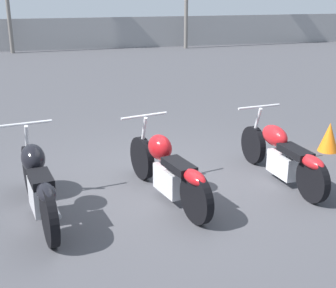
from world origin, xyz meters
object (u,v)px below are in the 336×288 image
Objects in this scene: motorcycle_slot_1 at (168,170)px; motorcycle_slot_2 at (283,155)px; traffic_cone_near at (329,137)px; motorcycle_slot_0 at (38,184)px.

motorcycle_slot_1 is 1.00× the size of motorcycle_slot_2.
motorcycle_slot_1 reaches higher than traffic_cone_near.
motorcycle_slot_0 reaches higher than traffic_cone_near.
motorcycle_slot_0 reaches higher than motorcycle_slot_1.
motorcycle_slot_0 reaches higher than motorcycle_slot_2.
motorcycle_slot_1 is 4.16× the size of traffic_cone_near.
motorcycle_slot_0 is 4.13× the size of traffic_cone_near.
motorcycle_slot_1 is 3.33m from traffic_cone_near.
motorcycle_slot_0 is 0.99× the size of motorcycle_slot_1.
motorcycle_slot_0 is 1.65m from motorcycle_slot_1.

